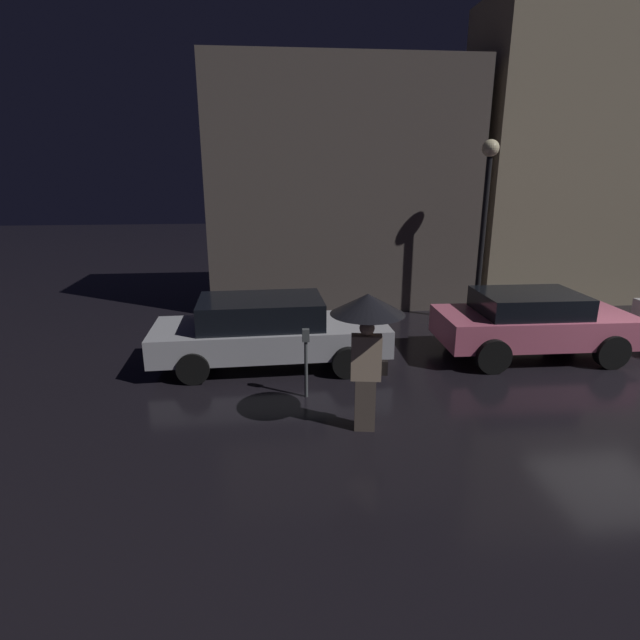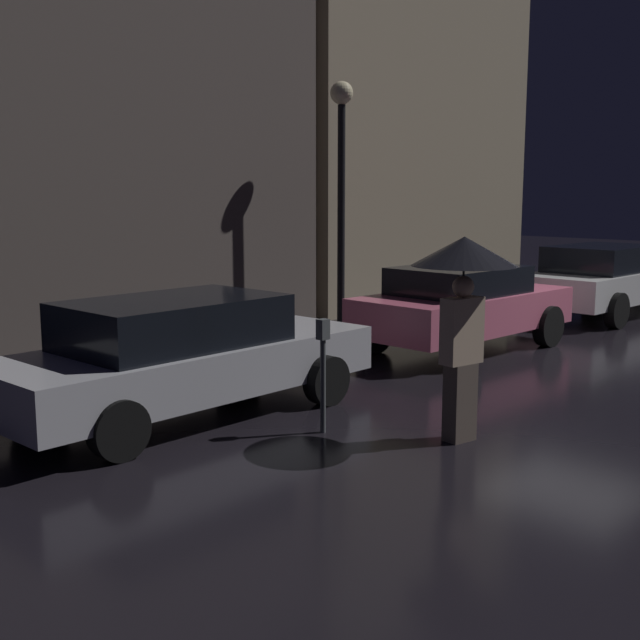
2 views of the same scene
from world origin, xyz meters
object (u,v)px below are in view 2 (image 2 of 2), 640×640
at_px(parked_car_silver, 183,354).
at_px(pedestrian_with_umbrella, 463,280).
at_px(parked_car_white, 604,279).
at_px(parking_meter, 323,363).
at_px(street_lamp_near, 341,161).
at_px(parked_car_pink, 463,305).

xyz_separation_m(parked_car_silver, pedestrian_with_umbrella, (1.47, -2.85, 0.97)).
xyz_separation_m(parked_car_white, pedestrian_with_umbrella, (-9.28, -2.83, 0.91)).
xyz_separation_m(parked_car_silver, parking_meter, (0.65, -1.63, 0.05)).
relative_size(parking_meter, street_lamp_near, 0.28).
bearing_deg(parked_car_silver, parked_car_white, -1.93).
distance_m(parked_car_pink, parked_car_white, 5.17).
relative_size(parked_car_white, street_lamp_near, 1.00).
relative_size(parked_car_silver, pedestrian_with_umbrella, 2.21).
distance_m(parked_car_white, parking_meter, 10.22).
height_order(parked_car_silver, pedestrian_with_umbrella, pedestrian_with_umbrella).
bearing_deg(pedestrian_with_umbrella, parked_car_white, 26.22).
bearing_deg(parking_meter, parked_car_silver, 111.79).
bearing_deg(parking_meter, parked_car_white, 9.08).
distance_m(parked_car_pink, parking_meter, 5.18).
distance_m(parked_car_silver, parked_car_pink, 5.58).
xyz_separation_m(parked_car_pink, street_lamp_near, (-0.12, 2.64, 2.39)).
relative_size(parked_car_silver, parking_meter, 3.78).
relative_size(parked_car_silver, parked_car_pink, 1.18).
distance_m(parked_car_pink, street_lamp_near, 3.56).
bearing_deg(parked_car_white, street_lamp_near, 154.11).
xyz_separation_m(pedestrian_with_umbrella, street_lamp_near, (3.99, 5.46, 1.43)).
bearing_deg(parked_car_pink, parking_meter, -161.01).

